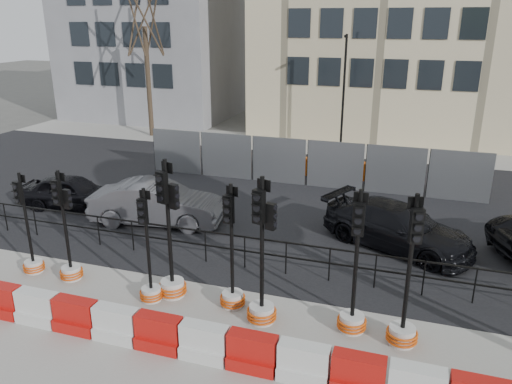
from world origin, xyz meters
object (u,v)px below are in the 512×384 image
(traffic_signal_h, at_px, (404,316))
(car_c, at_px, (397,227))
(traffic_signal_a, at_px, (31,253))
(car_a, at_px, (72,192))
(traffic_signal_d, at_px, (171,266))

(traffic_signal_h, distance_m, car_c, 5.03)
(traffic_signal_a, distance_m, traffic_signal_h, 9.93)
(traffic_signal_h, relative_size, car_a, 0.90)
(traffic_signal_d, distance_m, traffic_signal_h, 5.66)
(traffic_signal_a, bearing_deg, car_a, 126.52)
(car_a, bearing_deg, traffic_signal_h, -120.48)
(traffic_signal_a, xyz_separation_m, traffic_signal_h, (9.92, -0.16, 0.11))
(traffic_signal_a, distance_m, car_c, 10.67)
(traffic_signal_d, distance_m, car_c, 7.09)
(car_a, xyz_separation_m, car_c, (11.71, 0.24, 0.05))
(car_c, bearing_deg, traffic_signal_d, 157.24)
(traffic_signal_d, xyz_separation_m, car_c, (5.23, 4.78, -0.18))
(traffic_signal_a, xyz_separation_m, car_c, (9.51, 4.85, 0.08))
(traffic_signal_a, height_order, car_c, traffic_signal_a)
(traffic_signal_d, xyz_separation_m, traffic_signal_h, (5.65, -0.23, -0.15))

